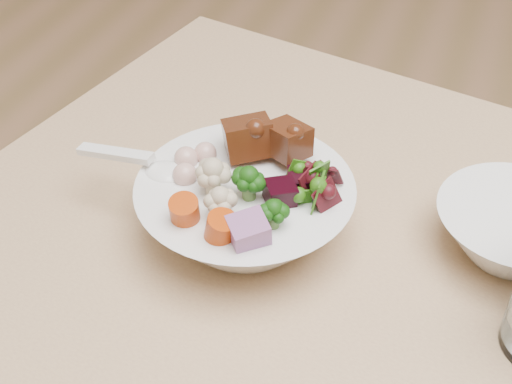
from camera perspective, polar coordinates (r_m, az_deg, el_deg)
food_bowl at (r=0.71m, az=-0.70°, el=-1.14°), size 0.22×0.22×0.12m
soup_spoon at (r=0.72m, az=-8.26°, el=1.90°), size 0.13×0.04×0.02m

